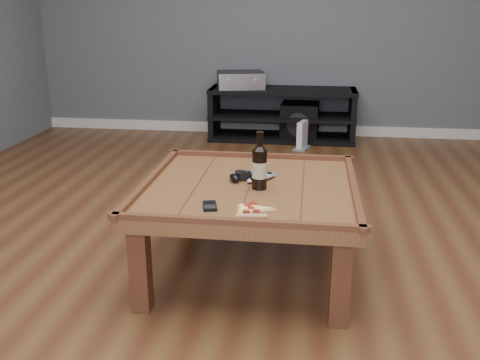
# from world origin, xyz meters

# --- Properties ---
(ground) EXTENTS (6.00, 6.00, 0.00)m
(ground) POSITION_xyz_m (0.00, 0.00, 0.00)
(ground) COLOR #492615
(ground) RESTS_ON ground
(baseboard) EXTENTS (5.00, 0.02, 0.10)m
(baseboard) POSITION_xyz_m (0.00, 2.99, 0.05)
(baseboard) COLOR silver
(baseboard) RESTS_ON ground
(coffee_table) EXTENTS (1.03, 1.03, 0.48)m
(coffee_table) POSITION_xyz_m (0.00, 0.00, 0.39)
(coffee_table) COLOR #5B2D1A
(coffee_table) RESTS_ON ground
(media_console) EXTENTS (1.40, 0.45, 0.50)m
(media_console) POSITION_xyz_m (0.00, 2.75, 0.25)
(media_console) COLOR black
(media_console) RESTS_ON ground
(beer_bottle) EXTENTS (0.07, 0.07, 0.27)m
(beer_bottle) POSITION_xyz_m (0.05, -0.04, 0.56)
(beer_bottle) COLOR black
(beer_bottle) RESTS_ON coffee_table
(game_controller) EXTENTS (0.17, 0.12, 0.05)m
(game_controller) POSITION_xyz_m (-0.03, 0.06, 0.47)
(game_controller) COLOR black
(game_controller) RESTS_ON coffee_table
(pizza_slice) EXTENTS (0.17, 0.24, 0.02)m
(pizza_slice) POSITION_xyz_m (0.05, -0.35, 0.46)
(pizza_slice) COLOR tan
(pizza_slice) RESTS_ON coffee_table
(smartphone) EXTENTS (0.08, 0.11, 0.01)m
(smartphone) POSITION_xyz_m (-0.14, -0.31, 0.46)
(smartphone) COLOR black
(smartphone) RESTS_ON coffee_table
(remote_control) EXTENTS (0.17, 0.18, 0.03)m
(remote_control) POSITION_xyz_m (0.05, 0.08, 0.46)
(remote_control) COLOR #999DA6
(remote_control) RESTS_ON coffee_table
(av_receiver) EXTENTS (0.51, 0.45, 0.15)m
(av_receiver) POSITION_xyz_m (-0.41, 2.74, 0.58)
(av_receiver) COLOR black
(av_receiver) RESTS_ON media_console
(subwoofer) EXTENTS (0.38, 0.38, 0.36)m
(subwoofer) POSITION_xyz_m (0.17, 2.80, 0.18)
(subwoofer) COLOR black
(subwoofer) RESTS_ON ground
(game_console) EXTENTS (0.17, 0.23, 0.26)m
(game_console) POSITION_xyz_m (0.21, 2.40, 0.12)
(game_console) COLOR slate
(game_console) RESTS_ON ground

